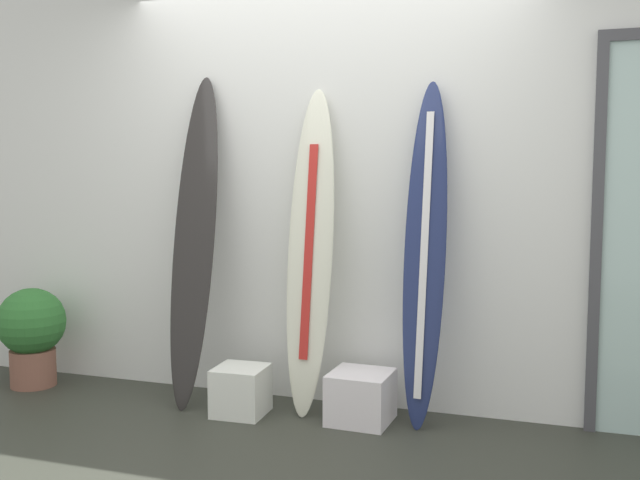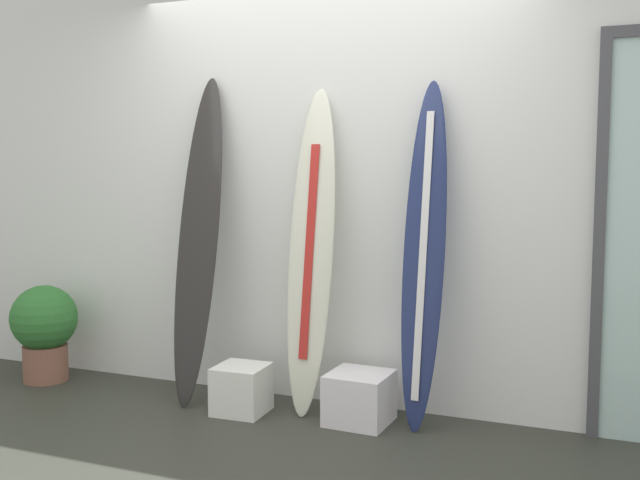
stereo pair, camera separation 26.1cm
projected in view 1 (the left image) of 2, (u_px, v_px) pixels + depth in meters
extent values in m
cube|color=silver|center=(330.00, 174.00, 4.53)|extent=(7.20, 0.20, 2.80)
ellipsoid|color=#292625|center=(194.00, 240.00, 4.47)|extent=(0.29, 0.49, 2.00)
ellipsoid|color=silver|center=(310.00, 251.00, 4.30)|extent=(0.28, 0.36, 1.91)
cube|color=red|center=(309.00, 251.00, 4.28)|extent=(0.05, 0.21, 1.24)
ellipsoid|color=navy|center=(425.00, 254.00, 4.08)|extent=(0.25, 0.34, 1.92)
cube|color=silver|center=(424.00, 254.00, 4.06)|extent=(0.05, 0.24, 1.57)
cone|color=black|center=(420.00, 398.00, 4.09)|extent=(0.07, 0.08, 0.11)
cube|color=white|center=(241.00, 391.00, 4.31)|extent=(0.30, 0.30, 0.28)
cube|color=white|center=(361.00, 397.00, 4.18)|extent=(0.35, 0.35, 0.29)
cube|color=#47474C|center=(596.00, 241.00, 3.96)|extent=(0.06, 0.06, 2.09)
cylinder|color=brown|center=(33.00, 367.00, 4.88)|extent=(0.29, 0.29, 0.24)
sphere|color=#2F7030|center=(31.00, 321.00, 4.85)|extent=(0.44, 0.44, 0.44)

